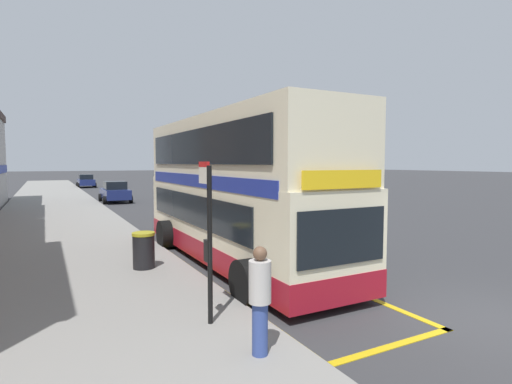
# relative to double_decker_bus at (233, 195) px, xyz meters

# --- Properties ---
(ground_plane) EXTENTS (260.00, 260.00, 0.00)m
(ground_plane) POSITION_rel_double_decker_bus_xyz_m (2.46, 25.33, -2.06)
(ground_plane) COLOR #333335
(pavement_near) EXTENTS (6.00, 76.00, 0.14)m
(pavement_near) POSITION_rel_double_decker_bus_xyz_m (-4.54, 25.33, -1.99)
(pavement_near) COLOR gray
(pavement_near) RESTS_ON ground
(double_decker_bus) EXTENTS (3.16, 10.19, 4.40)m
(double_decker_bus) POSITION_rel_double_decker_bus_xyz_m (0.00, 0.00, 0.00)
(double_decker_bus) COLOR beige
(double_decker_bus) RESTS_ON ground
(bus_bay_markings) EXTENTS (2.91, 12.83, 0.01)m
(bus_bay_markings) POSITION_rel_double_decker_bus_xyz_m (-0.09, -0.14, -2.06)
(bus_bay_markings) COLOR gold
(bus_bay_markings) RESTS_ON ground
(bus_stop_sign) EXTENTS (0.09, 0.51, 2.92)m
(bus_stop_sign) POSITION_rel_double_decker_bus_xyz_m (-2.53, -4.41, -0.23)
(bus_stop_sign) COLOR black
(bus_stop_sign) RESTS_ON pavement_near
(parked_car_navy_distant) EXTENTS (2.09, 4.20, 1.62)m
(parked_car_navy_distant) POSITION_rel_double_decker_bus_xyz_m (-0.54, 42.51, -1.26)
(parked_car_navy_distant) COLOR navy
(parked_car_navy_distant) RESTS_ON ground
(parked_car_navy_ahead) EXTENTS (2.09, 4.20, 1.62)m
(parked_car_navy_ahead) POSITION_rel_double_decker_bus_xyz_m (-0.30, 21.21, -1.26)
(parked_car_navy_ahead) COLOR navy
(parked_car_navy_ahead) RESTS_ON ground
(pedestrian_waiting_near_sign) EXTENTS (0.34, 0.34, 1.66)m
(pedestrian_waiting_near_sign) POSITION_rel_double_decker_bus_xyz_m (-2.30, -5.94, -1.02)
(pedestrian_waiting_near_sign) COLOR #33478C
(pedestrian_waiting_near_sign) RESTS_ON pavement_near
(litter_bin) EXTENTS (0.62, 0.62, 0.99)m
(litter_bin) POSITION_rel_double_decker_bus_xyz_m (-2.75, -0.07, -1.42)
(litter_bin) COLOR black
(litter_bin) RESTS_ON pavement_near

